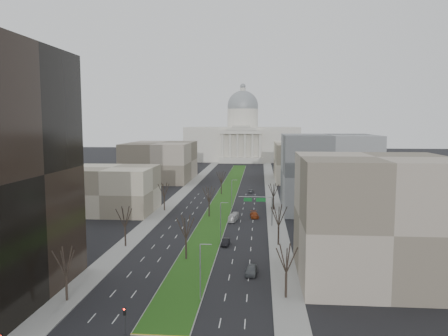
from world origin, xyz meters
The scene contains 29 objects.
ground centered at (0.00, 120.00, 0.00)m, with size 600.00×600.00×0.00m, color black.
median centered at (0.00, 118.99, 0.10)m, with size 8.00×222.03×0.20m.
sidewalk_left centered at (-17.50, 95.00, 0.07)m, with size 5.00×330.00×0.15m, color gray.
sidewalk_right centered at (17.50, 95.00, 0.07)m, with size 5.00×330.00×0.15m, color gray.
capitol centered at (0.00, 269.59, 16.31)m, with size 80.00×46.00×55.00m.
building_beige_left centered at (-33.00, 85.00, 7.00)m, with size 26.00×22.00×14.00m, color gray.
building_tan_right centered at (33.00, 32.00, 11.00)m, with size 26.00×24.00×22.00m, color #776C5B.
building_grey_right centered at (34.00, 92.00, 12.00)m, with size 28.00×26.00×24.00m, color slate.
building_far_left centered at (-35.00, 160.00, 9.00)m, with size 30.00×40.00×18.00m, color #776C5B.
building_far_right centered at (35.00, 165.00, 9.00)m, with size 30.00×40.00×18.00m, color gray.
tree_left_near centered at (-17.20, 18.00, 6.61)m, with size 5.10×5.10×9.18m.
tree_left_mid centered at (-17.20, 48.00, 7.00)m, with size 5.40×5.40×9.72m.
tree_left_far centered at (-17.20, 88.00, 6.84)m, with size 5.28×5.28×9.50m.
tree_right_near centered at (17.20, 22.00, 6.69)m, with size 5.16×5.16×9.29m.
tree_right_mid centered at (17.20, 52.00, 7.16)m, with size 5.52×5.52×9.94m.
tree_right_far centered at (17.20, 92.00, 6.53)m, with size 5.04×5.04×9.07m.
tree_median_a centered at (-2.00, 40.00, 7.00)m, with size 5.40×5.40×9.72m.
tree_median_b centered at (-2.00, 80.00, 7.00)m, with size 5.40×5.40×9.72m.
tree_median_c centered at (-2.00, 120.00, 7.00)m, with size 5.40×5.40×9.72m.
streetlamp_median_a centered at (3.76, 20.00, 4.81)m, with size 1.90×0.20×9.16m.
streetlamp_median_b centered at (3.76, 55.00, 4.81)m, with size 1.90×0.20×9.16m.
streetlamp_median_c centered at (3.76, 95.00, 4.81)m, with size 1.90×0.20×9.16m.
traffic_signal_median centered at (-4.30, 6.93, 2.79)m, with size 0.32×0.41×4.30m.
mast_arm_signs centered at (13.49, 70.03, 6.11)m, with size 9.12×0.24×8.09m.
car_grey_near centered at (11.50, 32.44, 0.86)m, with size 2.03×5.05×1.72m, color #4E5256.
car_black centered at (5.20, 51.09, 0.75)m, with size 1.58×4.53×1.49m, color black.
car_red centered at (11.31, 80.28, 0.82)m, with size 2.29×5.64×1.64m, color maroon.
car_grey_far centered at (9.29, 125.50, 0.61)m, with size 2.04×4.42×1.23m, color #4F5257.
box_van centered at (5.50, 75.83, 1.03)m, with size 1.73×7.37×2.05m, color silver.
Camera 1 is at (12.95, -45.68, 28.14)m, focal length 35.00 mm.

